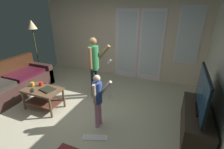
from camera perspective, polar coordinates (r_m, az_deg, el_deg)
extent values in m
cube|color=#B4AD91|center=(3.73, -12.52, -14.34)|extent=(5.33, 5.23, 0.02)
cube|color=beige|center=(5.37, 2.29, 12.72)|extent=(5.33, 0.06, 2.53)
cube|color=white|center=(5.27, 5.17, 10.31)|extent=(0.74, 0.02, 2.20)
cube|color=silver|center=(5.25, 5.14, 10.82)|extent=(0.58, 0.01, 1.90)
cube|color=white|center=(5.10, 13.59, 9.34)|extent=(0.74, 0.02, 2.20)
cube|color=silver|center=(5.08, 13.61, 9.86)|extent=(0.58, 0.01, 1.90)
cube|color=white|center=(4.97, 25.60, 12.19)|extent=(0.62, 0.02, 1.56)
cube|color=silver|center=(4.96, 25.61, 12.16)|extent=(0.56, 0.01, 1.50)
cube|color=#3C2622|center=(5.01, -32.20, -4.36)|extent=(0.91, 2.24, 0.44)
cube|color=#3C2622|center=(5.56, -24.01, 0.69)|extent=(0.91, 0.16, 0.60)
cube|color=#41101F|center=(5.14, -28.43, 0.32)|extent=(0.67, 0.88, 0.09)
cube|color=brown|center=(3.97, -23.46, -5.01)|extent=(0.85, 0.51, 0.04)
cube|color=brown|center=(4.11, -22.79, -8.80)|extent=(0.77, 0.43, 0.02)
cylinder|color=brown|center=(4.24, -28.77, -8.12)|extent=(0.05, 0.05, 0.46)
cylinder|color=brown|center=(3.71, -20.87, -11.12)|extent=(0.05, 0.05, 0.46)
cylinder|color=brown|center=(4.48, -24.56, -5.65)|extent=(0.05, 0.05, 0.46)
cylinder|color=brown|center=(3.98, -16.65, -8.06)|extent=(0.05, 0.05, 0.46)
cube|color=#30251C|center=(3.47, 27.36, -14.58)|extent=(0.45, 1.35, 0.50)
cube|color=black|center=(2.94, 28.15, -21.73)|extent=(0.37, 0.02, 0.28)
cube|color=black|center=(3.33, 28.20, -10.85)|extent=(0.08, 0.43, 0.04)
cube|color=black|center=(3.15, 29.43, -5.26)|extent=(0.04, 1.23, 0.69)
cube|color=navy|center=(3.15, 29.09, -5.21)|extent=(0.00, 1.18, 0.64)
cylinder|color=black|center=(4.18, -6.66, -3.32)|extent=(0.11, 0.11, 0.76)
cylinder|color=black|center=(4.31, -5.57, -2.44)|extent=(0.11, 0.11, 0.76)
cylinder|color=#379251|center=(4.00, -6.51, 5.86)|extent=(0.25, 0.25, 0.59)
sphere|color=#9E7148|center=(3.90, -6.78, 11.56)|extent=(0.18, 0.18, 0.18)
cylinder|color=#9E7148|center=(3.85, -7.77, 5.66)|extent=(0.09, 0.09, 0.53)
cylinder|color=#9E7148|center=(4.03, -3.25, 7.55)|extent=(0.41, 0.10, 0.46)
cube|color=white|center=(4.01, -1.00, 4.54)|extent=(0.11, 0.04, 0.13)
cylinder|color=pink|center=(3.23, -5.40, -14.25)|extent=(0.07, 0.07, 0.54)
cylinder|color=pink|center=(3.31, -4.38, -13.16)|extent=(0.07, 0.07, 0.54)
cylinder|color=#344FA0|center=(3.01, -5.19, -6.36)|extent=(0.18, 0.18, 0.42)
sphere|color=beige|center=(2.88, -5.39, -1.38)|extent=(0.13, 0.13, 0.13)
cylinder|color=beige|center=(2.91, -6.34, -6.98)|extent=(0.06, 0.06, 0.37)
cylinder|color=beige|center=(3.03, -2.31, -4.83)|extent=(0.27, 0.07, 0.34)
cube|color=white|center=(3.06, -0.40, -7.73)|extent=(0.11, 0.04, 0.13)
cylinder|color=#3A2F25|center=(6.11, -23.81, -0.27)|extent=(0.26, 0.26, 0.02)
cylinder|color=#464328|center=(5.87, -25.04, 6.89)|extent=(0.03, 0.03, 1.61)
cone|color=beige|center=(5.72, -26.59, 15.55)|extent=(0.31, 0.31, 0.27)
cube|color=white|center=(3.17, -6.12, -21.34)|extent=(0.46, 0.27, 0.02)
cube|color=silver|center=(3.16, -6.13, -21.20)|extent=(0.41, 0.23, 0.00)
cube|color=#27281C|center=(3.87, -21.86, -4.89)|extent=(0.35, 0.29, 0.03)
cylinder|color=gold|center=(4.18, -26.26, -3.07)|extent=(0.08, 0.08, 0.09)
cylinder|color=red|center=(4.12, -23.87, -3.03)|extent=(0.09, 0.09, 0.09)
cube|color=black|center=(3.96, -26.31, -5.07)|extent=(0.16, 0.15, 0.02)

